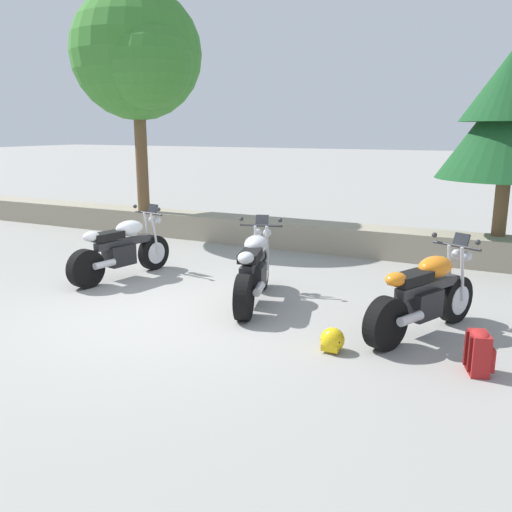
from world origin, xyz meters
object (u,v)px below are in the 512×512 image
motorcycle_orange_far_right (425,296)px  pine_tree_mid_left (511,115)px  leafy_tree_far_left (139,56)px  rider_backpack (479,351)px  motorcycle_white_near_left (123,250)px  motorcycle_silver_centre (254,270)px  rider_helmet (332,340)px

motorcycle_orange_far_right → pine_tree_mid_left: bearing=81.7°
motorcycle_orange_far_right → leafy_tree_far_left: (-6.99, 3.67, 3.54)m
rider_backpack → leafy_tree_far_left: 9.71m
motorcycle_white_near_left → rider_backpack: bearing=-12.9°
motorcycle_white_near_left → rider_backpack: (5.71, -1.31, -0.24)m
pine_tree_mid_left → leafy_tree_far_left: bearing=-175.9°
motorcycle_silver_centre → leafy_tree_far_left: leafy_tree_far_left is taller
motorcycle_white_near_left → rider_helmet: size_ratio=7.34×
motorcycle_orange_far_right → leafy_tree_far_left: bearing=152.3°
rider_backpack → motorcycle_orange_far_right: bearing=128.4°
motorcycle_white_near_left → rider_backpack: size_ratio=4.37×
leafy_tree_far_left → pine_tree_mid_left: size_ratio=1.49×
rider_backpack → motorcycle_silver_centre: bearing=160.9°
motorcycle_white_near_left → rider_helmet: bearing=-19.0°
motorcycle_white_near_left → pine_tree_mid_left: size_ratio=0.61×
rider_backpack → leafy_tree_far_left: leafy_tree_far_left is taller
motorcycle_orange_far_right → leafy_tree_far_left: 8.65m
rider_helmet → motorcycle_orange_far_right: bearing=50.5°
motorcycle_silver_centre → rider_helmet: 2.03m
motorcycle_white_near_left → rider_helmet: 4.43m
motorcycle_orange_far_right → pine_tree_mid_left: size_ratio=0.58×
motorcycle_orange_far_right → rider_backpack: motorcycle_orange_far_right is taller
motorcycle_silver_centre → leafy_tree_far_left: size_ratio=0.40×
motorcycle_orange_far_right → motorcycle_silver_centre: bearing=175.3°
motorcycle_white_near_left → motorcycle_silver_centre: size_ratio=1.02×
rider_backpack → rider_helmet: size_ratio=1.68×
rider_helmet → pine_tree_mid_left: (1.45, 5.22, 2.56)m
pine_tree_mid_left → motorcycle_white_near_left: bearing=-146.0°
motorcycle_white_near_left → motorcycle_silver_centre: 2.60m
motorcycle_white_near_left → motorcycle_orange_far_right: bearing=-4.8°
motorcycle_white_near_left → rider_helmet: (4.18, -1.44, -0.35)m
motorcycle_silver_centre → rider_helmet: (1.59, -1.21, -0.35)m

